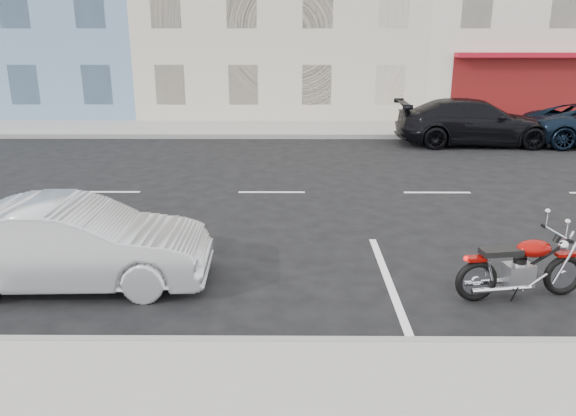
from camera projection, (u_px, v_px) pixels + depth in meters
ground at (354, 192)px, 13.56m from camera, size 120.00×120.00×0.00m
sidewalk_far at (202, 129)px, 21.85m from camera, size 80.00×3.40×0.15m
curb_near at (9, 343)px, 6.89m from camera, size 80.00×0.12×0.16m
curb_far at (195, 136)px, 20.23m from camera, size 80.00×0.12×0.16m
motorcycle at (566, 266)px, 8.20m from camera, size 1.99×0.69×1.00m
sedan_silver at (73, 244)px, 8.45m from camera, size 4.13×1.57×1.34m
car_far at (475, 122)px, 18.98m from camera, size 5.33×2.26×1.53m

